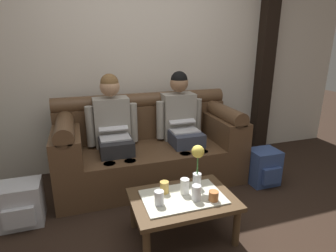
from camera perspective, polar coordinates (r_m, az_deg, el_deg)
ground_plane at (r=2.41m, az=3.80°, el=-22.84°), size 14.00×14.00×0.00m
back_wall_patterned at (r=3.48m, az=-6.56°, el=15.47°), size 6.00×0.12×2.90m
timber_pillar at (r=4.11m, az=19.54°, el=14.90°), size 0.20×0.20×2.90m
couch at (r=3.18m, az=-3.92°, el=-4.49°), size 2.03×0.88×0.96m
person_left at (r=3.02m, az=-11.24°, el=-0.29°), size 0.56×0.67×1.22m
person_right at (r=3.20m, az=2.80°, el=1.03°), size 0.56×0.67×1.22m
coffee_table at (r=2.30m, az=3.07°, el=-15.50°), size 0.82×0.57×0.37m
flower_vase at (r=2.29m, az=6.13°, el=-7.46°), size 0.10×0.10×0.38m
cup_near_left at (r=2.22m, az=9.40°, el=-14.05°), size 0.08×0.08×0.08m
cup_near_right at (r=2.27m, az=3.48°, el=-12.33°), size 0.07×0.07×0.13m
cup_far_center at (r=2.14m, az=-1.84°, el=-14.59°), size 0.07×0.07×0.11m
cup_far_left at (r=2.20m, az=5.88°, el=-13.57°), size 0.07×0.07×0.12m
cup_far_right at (r=2.29m, az=-0.76°, el=-12.54°), size 0.07×0.07×0.10m
backpack_left at (r=2.81m, az=-28.00°, el=-14.08°), size 0.34×0.32×0.38m
backpack_right at (r=3.30m, az=19.13°, el=-8.05°), size 0.31×0.31×0.40m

